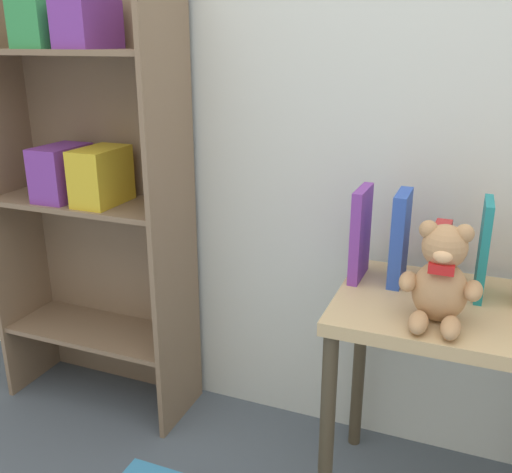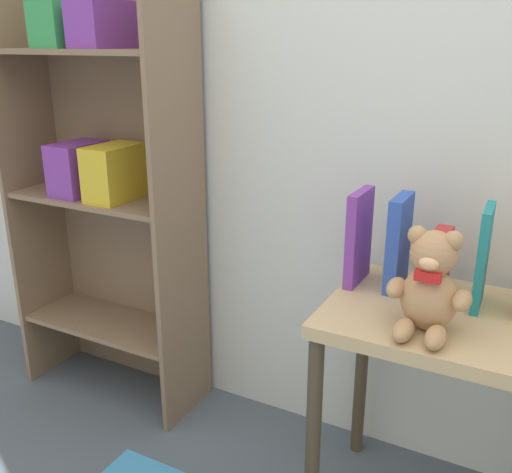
# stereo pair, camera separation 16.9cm
# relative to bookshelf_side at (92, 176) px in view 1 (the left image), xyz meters

# --- Properties ---
(wall_back) EXTENTS (4.80, 0.06, 2.50)m
(wall_back) POSITION_rel_bookshelf_side_xyz_m (0.90, 0.16, 0.39)
(wall_back) COLOR silver
(wall_back) RESTS_ON ground_plane
(bookshelf_side) EXTENTS (0.70, 0.29, 1.56)m
(bookshelf_side) POSITION_rel_bookshelf_side_xyz_m (0.00, 0.00, 0.00)
(bookshelf_side) COLOR #7F664C
(bookshelf_side) RESTS_ON ground_plane
(display_table) EXTENTS (0.60, 0.47, 0.66)m
(display_table) POSITION_rel_bookshelf_side_xyz_m (1.24, -0.16, -0.31)
(display_table) COLOR tan
(display_table) RESTS_ON ground_plane
(teddy_bear) EXTENTS (0.19, 0.18, 0.25)m
(teddy_bear) POSITION_rel_bookshelf_side_xyz_m (1.20, -0.27, -0.09)
(teddy_bear) COLOR tan
(teddy_bear) RESTS_ON display_table
(book_standing_purple) EXTENTS (0.03, 0.15, 0.26)m
(book_standing_purple) POSITION_rel_bookshelf_side_xyz_m (0.96, -0.07, -0.07)
(book_standing_purple) COLOR purple
(book_standing_purple) RESTS_ON display_table
(book_standing_blue) EXTENTS (0.04, 0.14, 0.26)m
(book_standing_blue) POSITION_rel_bookshelf_side_xyz_m (1.07, -0.06, -0.07)
(book_standing_blue) COLOR #2D51B7
(book_standing_blue) RESTS_ON display_table
(book_standing_red) EXTENTS (0.05, 0.13, 0.18)m
(book_standing_red) POSITION_rel_bookshelf_side_xyz_m (1.18, -0.06, -0.11)
(book_standing_red) COLOR red
(book_standing_red) RESTS_ON display_table
(book_standing_teal) EXTENTS (0.03, 0.14, 0.26)m
(book_standing_teal) POSITION_rel_bookshelf_side_xyz_m (1.29, -0.07, -0.07)
(book_standing_teal) COLOR teal
(book_standing_teal) RESTS_ON display_table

